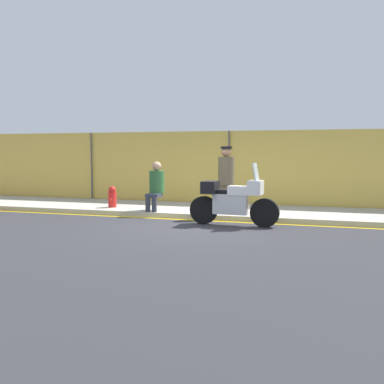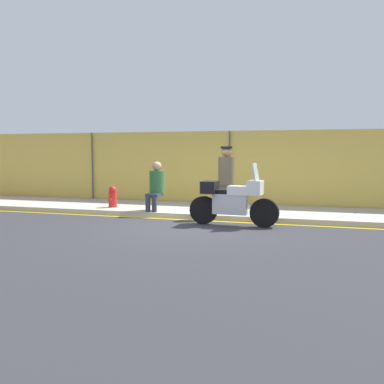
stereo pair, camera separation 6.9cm
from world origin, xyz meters
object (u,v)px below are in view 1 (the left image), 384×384
(motorcycle, at_px, (233,200))
(person_seated_on_curb, at_px, (156,184))
(officer_standing, at_px, (226,179))
(fire_hydrant, at_px, (112,197))

(motorcycle, bearing_deg, person_seated_on_curb, 157.65)
(officer_standing, bearing_deg, fire_hydrant, 177.56)
(motorcycle, xyz_separation_m, person_seated_on_curb, (-2.45, 1.13, 0.27))
(person_seated_on_curb, relative_size, fire_hydrant, 2.18)
(motorcycle, relative_size, officer_standing, 1.24)
(motorcycle, relative_size, fire_hydrant, 3.52)
(motorcycle, xyz_separation_m, fire_hydrant, (-3.97, 1.40, -0.18))
(officer_standing, xyz_separation_m, fire_hydrant, (-3.51, 0.15, -0.61))
(motorcycle, distance_m, fire_hydrant, 4.21)
(officer_standing, height_order, fire_hydrant, officer_standing)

